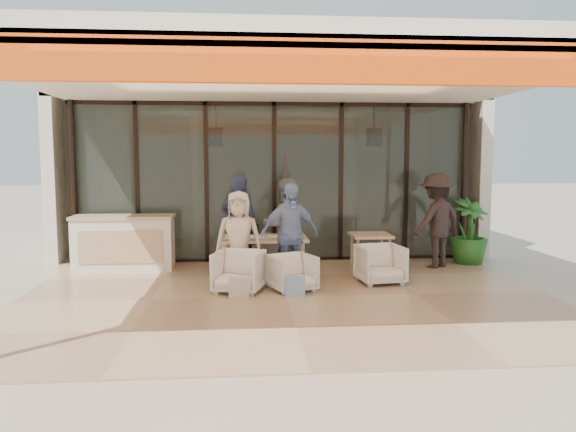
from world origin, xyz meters
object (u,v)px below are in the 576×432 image
at_px(chair_far_right, 283,250).
at_px(chair_near_left, 239,270).
at_px(chair_near_right, 292,271).
at_px(diner_grey, 285,226).
at_px(dining_table, 263,240).
at_px(diner_navy, 239,225).
at_px(side_chair, 380,263).
at_px(side_table, 370,240).
at_px(potted_palm, 469,232).
at_px(diner_cream, 239,239).
at_px(standing_woman, 437,221).
at_px(host_counter, 124,243).
at_px(diner_periwinkle, 290,234).
at_px(chair_far_left, 239,252).

relative_size(chair_far_right, chair_near_left, 0.96).
bearing_deg(chair_near_right, diner_grey, 68.52).
bearing_deg(dining_table, diner_navy, 133.02).
bearing_deg(side_chair, side_table, 82.53).
distance_m(chair_far_right, potted_palm, 3.68).
bearing_deg(diner_cream, standing_woman, 23.76).
relative_size(host_counter, diner_cream, 1.18).
distance_m(chair_near_left, diner_periwinkle, 1.09).
bearing_deg(chair_far_left, chair_far_right, -162.35).
bearing_deg(chair_far_right, side_chair, 153.64).
bearing_deg(chair_far_right, standing_woman, -166.72).
relative_size(side_table, standing_woman, 0.41).
height_order(chair_far_right, side_table, side_table).
relative_size(diner_navy, diner_periwinkle, 1.07).
relative_size(diner_cream, potted_palm, 1.20).
relative_size(chair_far_right, chair_near_right, 1.08).
bearing_deg(side_table, diner_grey, 171.14).
xyz_separation_m(diner_grey, side_table, (1.51, -0.24, -0.23)).
distance_m(chair_far_left, diner_periwinkle, 1.72).
bearing_deg(potted_palm, diner_cream, -161.95).
bearing_deg(standing_woman, dining_table, -16.99).
distance_m(chair_near_right, diner_periwinkle, 0.72).
xyz_separation_m(diner_navy, potted_palm, (4.51, 0.57, -0.25)).
xyz_separation_m(chair_near_left, side_chair, (2.35, 0.41, -0.00)).
bearing_deg(chair_far_right, host_counter, 18.22).
xyz_separation_m(host_counter, chair_near_left, (2.13, -1.90, -0.16)).
distance_m(chair_near_right, potted_palm, 4.18).
bearing_deg(chair_far_left, host_counter, 17.72).
xyz_separation_m(dining_table, side_chair, (1.94, -0.54, -0.32)).
bearing_deg(potted_palm, side_chair, -144.25).
bearing_deg(side_table, diner_periwinkle, -156.25).
height_order(chair_near_right, side_table, side_table).
height_order(chair_far_left, diner_cream, diner_cream).
distance_m(dining_table, standing_woman, 3.41).
distance_m(diner_navy, potted_palm, 4.55).
bearing_deg(chair_near_left, diner_grey, 75.56).
bearing_deg(diner_cream, chair_near_right, -24.12).
xyz_separation_m(host_counter, diner_navy, (2.13, -0.50, 0.38)).
xyz_separation_m(chair_far_left, side_chair, (2.35, -1.49, 0.05)).
xyz_separation_m(diner_navy, diner_grey, (0.84, 0.00, -0.04)).
xyz_separation_m(chair_near_right, potted_palm, (3.67, 1.97, 0.33)).
bearing_deg(host_counter, side_table, -9.28).
bearing_deg(side_chair, diner_navy, 149.79).
relative_size(chair_far_right, diner_cream, 0.45).
xyz_separation_m(dining_table, chair_near_left, (-0.41, -0.96, -0.32)).
height_order(host_counter, chair_far_left, host_counter).
xyz_separation_m(chair_far_right, standing_woman, (2.90, -0.25, 0.56)).
xyz_separation_m(diner_grey, diner_periwinkle, (0.00, -0.90, -0.02)).
bearing_deg(chair_far_left, diner_navy, 107.65).
relative_size(diner_grey, diner_periwinkle, 1.02).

